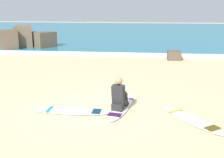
{
  "coord_description": "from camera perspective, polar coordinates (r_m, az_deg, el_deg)",
  "views": [
    {
      "loc": [
        1.43,
        -7.47,
        3.02
      ],
      "look_at": [
        0.41,
        1.61,
        0.55
      ],
      "focal_mm": 44.83,
      "sensor_mm": 36.0,
      "label": 1
    }
  ],
  "objects": [
    {
      "name": "shoreline_rock",
      "position": [
        15.86,
        12.53,
        4.72
      ],
      "size": [
        0.74,
        0.65,
        0.5
      ],
      "primitive_type": "cube",
      "rotation": [
        0.0,
        0.0,
        1.61
      ],
      "color": "brown",
      "rests_on": "ground"
    },
    {
      "name": "surfboard_spare_far",
      "position": [
        7.82,
        15.9,
        -7.92
      ],
      "size": [
        1.71,
        2.09,
        0.08
      ],
      "color": "silver",
      "rests_on": "ground"
    },
    {
      "name": "sea",
      "position": [
        30.46,
        3.75,
        9.51
      ],
      "size": [
        80.0,
        28.0,
        0.1
      ],
      "primitive_type": "cube",
      "color": "teal",
      "rests_on": "ground"
    },
    {
      "name": "surfer_seated",
      "position": [
        8.05,
        1.49,
        -3.59
      ],
      "size": [
        0.49,
        0.76,
        0.95
      ],
      "color": "#232326",
      "rests_on": "surfboard_main"
    },
    {
      "name": "rock_outcrop_distant",
      "position": [
        20.57,
        -17.77,
        7.8
      ],
      "size": [
        3.83,
        3.21,
        1.55
      ],
      "color": "brown",
      "rests_on": "ground"
    },
    {
      "name": "breaking_foam",
      "position": [
        16.9,
        1.46,
        5.03
      ],
      "size": [
        80.0,
        0.9,
        0.11
      ],
      "primitive_type": "cube",
      "color": "white",
      "rests_on": "ground"
    },
    {
      "name": "surfboard_main",
      "position": [
        8.44,
        1.87,
        -5.58
      ],
      "size": [
        0.9,
        2.44,
        0.08
      ],
      "color": "white",
      "rests_on": "ground"
    },
    {
      "name": "surfboard_spare_near",
      "position": [
        8.15,
        -8.3,
        -6.5
      ],
      "size": [
        2.3,
        0.55,
        0.08
      ],
      "color": "white",
      "rests_on": "ground"
    },
    {
      "name": "ground_plane",
      "position": [
        8.18,
        -4.16,
        -6.57
      ],
      "size": [
        80.0,
        80.0,
        0.0
      ],
      "primitive_type": "plane",
      "color": "#CCB584"
    }
  ]
}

